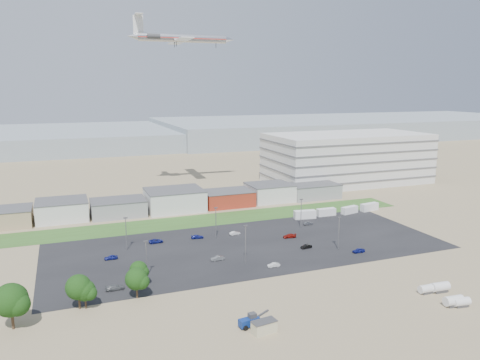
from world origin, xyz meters
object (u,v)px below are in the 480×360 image
box_trailer_a (305,214)px  parked_car_11 (235,233)px  parked_car_9 (156,241)px  parked_car_8 (308,223)px  parked_car_13 (274,265)px  telehandler (249,320)px  parked_car_5 (111,257)px  airliner (183,38)px  parked_car_10 (115,287)px  storage_tank_nw (427,289)px  parked_car_4 (218,258)px  parked_car_2 (359,250)px  parked_car_1 (306,247)px  portable_shed (264,327)px  tree_far_left (11,304)px  parked_car_12 (289,236)px  parked_car_6 (197,237)px

box_trailer_a → parked_car_11: box_trailer_a is taller
parked_car_9 → parked_car_11: parked_car_9 is taller
parked_car_8 → parked_car_9: size_ratio=0.82×
parked_car_13 → telehandler: bearing=-30.7°
parked_car_5 → parked_car_9: size_ratio=0.83×
parked_car_13 → box_trailer_a: bearing=144.6°
parked_car_8 → parked_car_13: (-28.18, -31.71, -0.07)m
airliner → parked_car_10: airliner is taller
storage_tank_nw → parked_car_4: storage_tank_nw is taller
box_trailer_a → parked_car_11: (-31.26, -9.32, -0.94)m
parked_car_4 → parked_car_9: (-13.27, 21.36, -0.02)m
parked_car_2 → storage_tank_nw: bearing=-1.5°
box_trailer_a → parked_car_8: size_ratio=2.22×
box_trailer_a → parked_car_13: box_trailer_a is taller
parked_car_5 → parked_car_11: size_ratio=1.04×
box_trailer_a → airliner: airliner is taller
airliner → parked_car_9: size_ratio=10.72×
parked_car_1 → parked_car_8: 25.07m
telehandler → parked_car_1: (34.02, 37.85, -0.83)m
portable_shed → parked_car_5: size_ratio=1.35×
telehandler → tree_far_left: bearing=152.0°
parked_car_9 → tree_far_left: bearing=136.2°
telehandler → parked_car_2: telehandler is taller
parked_car_13 → portable_shed: bearing=-25.2°
telehandler → parked_car_5: telehandler is taller
portable_shed → telehandler: telehandler is taller
airliner → parked_car_4: (-14.32, -90.85, -68.89)m
portable_shed → parked_car_12: bearing=50.4°
parked_car_1 → parked_car_8: parked_car_8 is taller
parked_car_4 → parked_car_11: 23.88m
box_trailer_a → parked_car_5: box_trailer_a is taller
airliner → parked_car_5: bearing=-115.6°
portable_shed → parked_car_12: portable_shed is taller
parked_car_9 → parked_car_11: bearing=-95.4°
storage_tank_nw → parked_car_9: (-52.60, 59.46, -0.51)m
storage_tank_nw → tree_far_left: (-89.74, 16.54, 4.30)m
parked_car_12 → storage_tank_nw: bearing=20.1°
parked_car_10 → parked_car_13: 41.91m
parked_car_2 → parked_car_6: bearing=-124.7°
tree_far_left → portable_shed: bearing=-22.7°
parked_car_6 → parked_car_12: (28.11, -9.98, 0.04)m
parked_car_2 → parked_car_5: (-68.83, 20.33, -0.01)m
storage_tank_nw → parked_car_1: (-11.12, 38.08, -0.55)m
parked_car_1 → parked_car_6: (-28.18, 21.00, -0.00)m
parked_car_12 → parked_car_6: bearing=-102.3°
parked_car_5 → parked_car_8: bearing=99.0°
parked_car_6 → parked_car_2: bearing=-118.9°
telehandler → parked_car_4: (5.81, 37.87, -0.78)m
parked_car_1 → portable_shed: bearing=-44.6°
parked_car_4 → parked_car_11: bearing=146.0°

